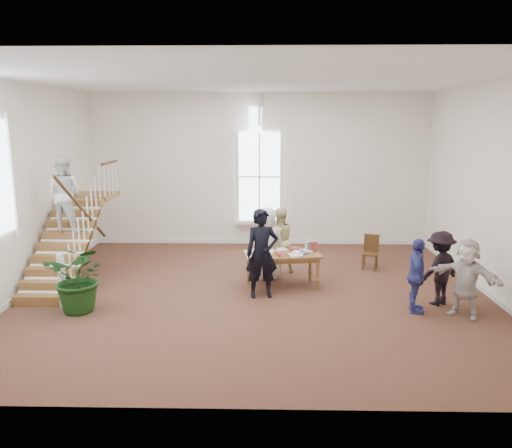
{
  "coord_description": "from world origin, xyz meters",
  "views": [
    {
      "loc": [
        0.23,
        -10.35,
        3.67
      ],
      "look_at": [
        -0.01,
        0.4,
        1.45
      ],
      "focal_mm": 35.0,
      "sensor_mm": 36.0,
      "label": 1
    }
  ],
  "objects_px": {
    "woman_cluster_a": "(416,276)",
    "library_table": "(282,257)",
    "police_officer": "(262,254)",
    "elderly_woman": "(267,243)",
    "side_chair": "(371,250)",
    "floor_plant": "(80,278)",
    "woman_cluster_c": "(466,278)",
    "person_yellow": "(279,240)",
    "woman_cluster_b": "(440,268)"
  },
  "relations": [
    {
      "from": "police_officer",
      "to": "woman_cluster_b",
      "type": "relative_size",
      "value": 1.24
    },
    {
      "from": "woman_cluster_c",
      "to": "person_yellow",
      "type": "bearing_deg",
      "value": -176.52
    },
    {
      "from": "woman_cluster_a",
      "to": "library_table",
      "type": "bearing_deg",
      "value": 70.79
    },
    {
      "from": "woman_cluster_a",
      "to": "floor_plant",
      "type": "bearing_deg",
      "value": 101.5
    },
    {
      "from": "library_table",
      "to": "woman_cluster_a",
      "type": "height_order",
      "value": "woman_cluster_a"
    },
    {
      "from": "library_table",
      "to": "floor_plant",
      "type": "bearing_deg",
      "value": -168.46
    },
    {
      "from": "person_yellow",
      "to": "floor_plant",
      "type": "relative_size",
      "value": 1.18
    },
    {
      "from": "person_yellow",
      "to": "police_officer",
      "type": "bearing_deg",
      "value": 55.89
    },
    {
      "from": "library_table",
      "to": "police_officer",
      "type": "relative_size",
      "value": 0.94
    },
    {
      "from": "police_officer",
      "to": "woman_cluster_a",
      "type": "bearing_deg",
      "value": -25.43
    },
    {
      "from": "police_officer",
      "to": "side_chair",
      "type": "height_order",
      "value": "police_officer"
    },
    {
      "from": "library_table",
      "to": "police_officer",
      "type": "distance_m",
      "value": 0.83
    },
    {
      "from": "library_table",
      "to": "woman_cluster_c",
      "type": "relative_size",
      "value": 1.17
    },
    {
      "from": "library_table",
      "to": "side_chair",
      "type": "xyz_separation_m",
      "value": [
        2.27,
        1.47,
        -0.22
      ]
    },
    {
      "from": "library_table",
      "to": "side_chair",
      "type": "relative_size",
      "value": 2.04
    },
    {
      "from": "woman_cluster_a",
      "to": "floor_plant",
      "type": "height_order",
      "value": "woman_cluster_a"
    },
    {
      "from": "library_table",
      "to": "woman_cluster_a",
      "type": "xyz_separation_m",
      "value": [
        2.55,
        -1.46,
        0.04
      ]
    },
    {
      "from": "side_chair",
      "to": "person_yellow",
      "type": "bearing_deg",
      "value": -151.89
    },
    {
      "from": "woman_cluster_b",
      "to": "side_chair",
      "type": "xyz_separation_m",
      "value": [
        -0.87,
        2.48,
        -0.28
      ]
    },
    {
      "from": "woman_cluster_c",
      "to": "police_officer",
      "type": "bearing_deg",
      "value": -152.67
    },
    {
      "from": "elderly_woman",
      "to": "side_chair",
      "type": "height_order",
      "value": "elderly_woman"
    },
    {
      "from": "library_table",
      "to": "elderly_woman",
      "type": "height_order",
      "value": "elderly_woman"
    },
    {
      "from": "library_table",
      "to": "side_chair",
      "type": "bearing_deg",
      "value": 23.07
    },
    {
      "from": "elderly_woman",
      "to": "floor_plant",
      "type": "height_order",
      "value": "elderly_woman"
    },
    {
      "from": "police_officer",
      "to": "floor_plant",
      "type": "relative_size",
      "value": 1.38
    },
    {
      "from": "library_table",
      "to": "police_officer",
      "type": "xyz_separation_m",
      "value": [
        -0.45,
        -0.65,
        0.25
      ]
    },
    {
      "from": "library_table",
      "to": "person_yellow",
      "type": "xyz_separation_m",
      "value": [
        -0.05,
        1.1,
        0.11
      ]
    },
    {
      "from": "person_yellow",
      "to": "side_chair",
      "type": "bearing_deg",
      "value": 167.86
    },
    {
      "from": "person_yellow",
      "to": "woman_cluster_a",
      "type": "xyz_separation_m",
      "value": [
        2.6,
        -2.56,
        -0.07
      ]
    },
    {
      "from": "woman_cluster_a",
      "to": "woman_cluster_b",
      "type": "height_order",
      "value": "woman_cluster_b"
    },
    {
      "from": "elderly_woman",
      "to": "woman_cluster_b",
      "type": "bearing_deg",
      "value": 137.18
    },
    {
      "from": "police_officer",
      "to": "floor_plant",
      "type": "distance_m",
      "value": 3.65
    },
    {
      "from": "woman_cluster_b",
      "to": "woman_cluster_c",
      "type": "distance_m",
      "value": 0.71
    },
    {
      "from": "police_officer",
      "to": "elderly_woman",
      "type": "distance_m",
      "value": 1.26
    },
    {
      "from": "police_officer",
      "to": "person_yellow",
      "type": "xyz_separation_m",
      "value": [
        0.4,
        1.75,
        -0.14
      ]
    },
    {
      "from": "floor_plant",
      "to": "police_officer",
      "type": "bearing_deg",
      "value": 14.44
    },
    {
      "from": "library_table",
      "to": "woman_cluster_b",
      "type": "xyz_separation_m",
      "value": [
        3.15,
        -1.01,
        0.06
      ]
    },
    {
      "from": "side_chair",
      "to": "woman_cluster_c",
      "type": "bearing_deg",
      "value": -50.88
    },
    {
      "from": "elderly_woman",
      "to": "person_yellow",
      "type": "bearing_deg",
      "value": -139.04
    },
    {
      "from": "floor_plant",
      "to": "side_chair",
      "type": "distance_m",
      "value": 6.95
    },
    {
      "from": "woman_cluster_c",
      "to": "floor_plant",
      "type": "relative_size",
      "value": 1.11
    },
    {
      "from": "police_officer",
      "to": "elderly_woman",
      "type": "relative_size",
      "value": 1.1
    },
    {
      "from": "person_yellow",
      "to": "woman_cluster_b",
      "type": "xyz_separation_m",
      "value": [
        3.2,
        -2.11,
        -0.05
      ]
    },
    {
      "from": "library_table",
      "to": "elderly_woman",
      "type": "relative_size",
      "value": 1.04
    },
    {
      "from": "woman_cluster_c",
      "to": "side_chair",
      "type": "xyz_separation_m",
      "value": [
        -1.15,
        3.13,
        -0.28
      ]
    },
    {
      "from": "library_table",
      "to": "person_yellow",
      "type": "height_order",
      "value": "person_yellow"
    },
    {
      "from": "library_table",
      "to": "floor_plant",
      "type": "height_order",
      "value": "floor_plant"
    },
    {
      "from": "police_officer",
      "to": "elderly_woman",
      "type": "bearing_deg",
      "value": 75.16
    },
    {
      "from": "person_yellow",
      "to": "woman_cluster_b",
      "type": "height_order",
      "value": "person_yellow"
    },
    {
      "from": "person_yellow",
      "to": "side_chair",
      "type": "height_order",
      "value": "person_yellow"
    }
  ]
}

